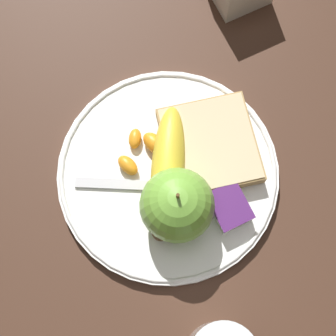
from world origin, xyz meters
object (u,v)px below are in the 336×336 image
plate (168,174)px  bread_slice (210,146)px  apple (177,205)px  fork (156,186)px  jam_packet (229,208)px  banana (165,174)px

plate → bread_slice: size_ratio=1.98×
apple → fork: bearing=-169.5°
plate → fork: (0.01, -0.02, 0.01)m
plate → bread_slice: 0.06m
bread_slice → jam_packet: (0.08, -0.01, -0.00)m
bread_slice → jam_packet: size_ratio=2.70×
fork → banana: bearing=45.1°
banana → fork: size_ratio=1.00×
banana → jam_packet: 0.08m
bread_slice → fork: bearing=-79.4°
banana → apple: bearing=-8.3°
banana → bread_slice: banana is taller
apple → bread_slice: size_ratio=0.69×
fork → apple: bearing=-51.0°
bread_slice → plate: bearing=-84.6°
plate → fork: size_ratio=1.75×
bread_slice → fork: size_ratio=0.88×
apple → bread_slice: apple is taller
plate → apple: bearing=-14.4°
apple → bread_slice: 0.09m
plate → bread_slice: (-0.01, 0.06, 0.02)m
banana → plate: bearing=129.6°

